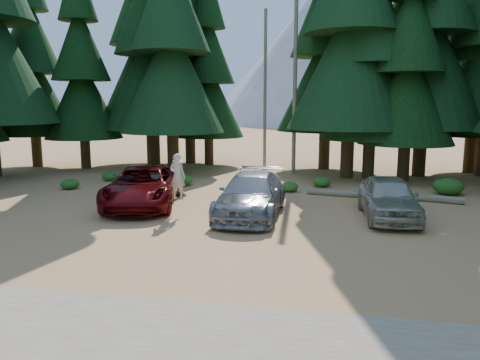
{
  "coord_description": "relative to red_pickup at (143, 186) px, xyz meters",
  "views": [
    {
      "loc": [
        3.03,
        -13.94,
        4.27
      ],
      "look_at": [
        -0.46,
        3.9,
        1.25
      ],
      "focal_mm": 35.0,
      "sensor_mm": 36.0,
      "label": 1
    }
  ],
  "objects": [
    {
      "name": "shrub_left",
      "position": [
        -2.25,
        5.92,
        -0.62
      ],
      "size": [
        0.73,
        0.73,
        0.4
      ],
      "primitive_type": "ellipsoid",
      "color": "#2D641E",
      "rests_on": "ground"
    },
    {
      "name": "ground",
      "position": [
        4.63,
        -4.08,
        -0.82
      ],
      "size": [
        160.0,
        160.0,
        0.0
      ],
      "primitive_type": "plane",
      "color": "tan",
      "rests_on": "ground"
    },
    {
      "name": "silver_minivan_right",
      "position": [
        9.81,
        -0.28,
        -0.03
      ],
      "size": [
        2.17,
        4.76,
        1.58
      ],
      "primitive_type": "imported",
      "rotation": [
        0.0,
        0.0,
        0.07
      ],
      "color": "#B5B2A1",
      "rests_on": "ground"
    },
    {
      "name": "shrub_edge_west",
      "position": [
        -5.09,
        2.88,
        -0.57
      ],
      "size": [
        0.91,
        0.91,
        0.5
      ],
      "primitive_type": "ellipsoid",
      "color": "#2D641E",
      "rests_on": "ground"
    },
    {
      "name": "snag_back",
      "position": [
        3.43,
        11.92,
        4.18
      ],
      "size": [
        0.2,
        0.2,
        10.0
      ],
      "primitive_type": "cylinder",
      "color": "#6D6657",
      "rests_on": "ground"
    },
    {
      "name": "log_left",
      "position": [
        -1.42,
        4.41,
        -0.69
      ],
      "size": [
        3.7,
        0.95,
        0.27
      ],
      "primitive_type": "cylinder",
      "rotation": [
        0.0,
        1.57,
        0.19
      ],
      "color": "#6D6657",
      "rests_on": "ground"
    },
    {
      "name": "silver_minivan_center",
      "position": [
        4.73,
        -0.82,
        -0.02
      ],
      "size": [
        2.26,
        5.51,
        1.59
      ],
      "primitive_type": "imported",
      "rotation": [
        0.0,
        0.0,
        -0.01
      ],
      "color": "#93959A",
      "rests_on": "ground"
    },
    {
      "name": "shrub_far_left",
      "position": [
        -4.28,
        5.61,
        -0.57
      ],
      "size": [
        0.91,
        0.91,
        0.5
      ],
      "primitive_type": "ellipsoid",
      "color": "#2D641E",
      "rests_on": "ground"
    },
    {
      "name": "shrub_right",
      "position": [
        5.74,
        4.29,
        -0.58
      ],
      "size": [
        0.88,
        0.88,
        0.48
      ],
      "primitive_type": "ellipsoid",
      "color": "#2D641E",
      "rests_on": "ground"
    },
    {
      "name": "mountain_peak",
      "position": [
        2.04,
        84.15,
        11.89
      ],
      "size": [
        48.0,
        50.0,
        28.0
      ],
      "color": "#95989D",
      "rests_on": "ground"
    },
    {
      "name": "forest_belt_north",
      "position": [
        4.63,
        10.92,
        -0.82
      ],
      "size": [
        36.0,
        7.0,
        22.0
      ],
      "primitive_type": null,
      "color": "black",
      "rests_on": "ground"
    },
    {
      "name": "frisbee_player",
      "position": [
        1.96,
        -1.25,
        0.68
      ],
      "size": [
        0.71,
        0.53,
        1.76
      ],
      "rotation": [
        0.0,
        0.0,
        2.96
      ],
      "color": "beige",
      "rests_on": "ground"
    },
    {
      "name": "red_pickup",
      "position": [
        0.0,
        0.0,
        0.0
      ],
      "size": [
        3.96,
        6.35,
        1.64
      ],
      "primitive_type": "imported",
      "rotation": [
        0.0,
        0.0,
        0.22
      ],
      "color": "#61080B",
      "rests_on": "ground"
    },
    {
      "name": "shrub_center_left",
      "position": [
        0.13,
        4.92,
        -0.54
      ],
      "size": [
        1.01,
        1.01,
        0.56
      ],
      "primitive_type": "ellipsoid",
      "color": "#2D641E",
      "rests_on": "ground"
    },
    {
      "name": "shrub_far_right",
      "position": [
        13.13,
        5.06,
        -0.44
      ],
      "size": [
        1.39,
        1.39,
        0.76
      ],
      "primitive_type": "ellipsoid",
      "color": "#2D641E",
      "rests_on": "ground"
    },
    {
      "name": "snag_front",
      "position": [
        5.43,
        10.42,
        5.18
      ],
      "size": [
        0.24,
        0.24,
        12.0
      ],
      "primitive_type": "cylinder",
      "color": "#6D6657",
      "rests_on": "ground"
    },
    {
      "name": "log_right",
      "position": [
        10.92,
        3.34,
        -0.66
      ],
      "size": [
        4.76,
        1.51,
        0.31
      ],
      "primitive_type": "cylinder",
      "rotation": [
        0.0,
        1.57,
        -0.25
      ],
      "color": "#6D6657",
      "rests_on": "ground"
    },
    {
      "name": "shrub_center_right",
      "position": [
        7.24,
        5.92,
        -0.57
      ],
      "size": [
        0.92,
        0.92,
        0.51
      ],
      "primitive_type": "ellipsoid",
      "color": "#2D641E",
      "rests_on": "ground"
    },
    {
      "name": "log_mid",
      "position": [
        8.22,
        3.54,
        -0.69
      ],
      "size": [
        3.2,
        0.88,
        0.26
      ],
      "primitive_type": "cylinder",
      "rotation": [
        0.0,
        1.57,
        -0.2
      ],
      "color": "#6D6657",
      "rests_on": "ground"
    },
    {
      "name": "gravel_strip",
      "position": [
        4.63,
        -10.58,
        -0.81
      ],
      "size": [
        26.0,
        3.5,
        0.01
      ],
      "primitive_type": "cube",
      "color": "gray",
      "rests_on": "ground"
    }
  ]
}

